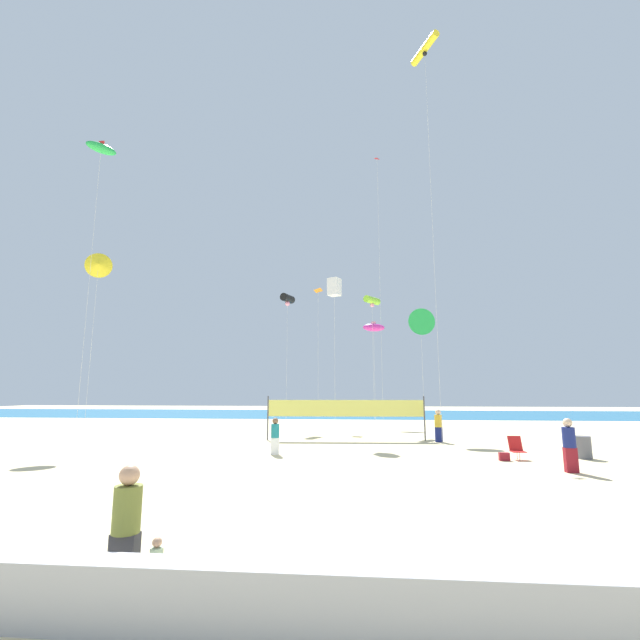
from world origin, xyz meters
TOP-DOWN VIEW (x-y plane):
  - ground_plane at (0.00, 0.00)m, footprint 120.00×120.00m
  - ocean_band at (0.00, 35.34)m, footprint 120.00×20.00m
  - boardwalk_ledge at (0.00, -10.99)m, footprint 28.00×0.44m
  - mother_figure at (-1.48, -10.08)m, footprint 0.38×0.38m
  - toddler_figure at (-0.95, -10.22)m, footprint 0.17×0.17m
  - beachgoer_mustard_shirt at (5.95, 7.86)m, footprint 0.39×0.39m
  - beachgoer_navy_shirt at (8.79, -0.51)m, footprint 0.41×0.41m
  - beachgoer_teal_shirt at (-1.86, 2.63)m, footprint 0.35×0.35m
  - folding_beach_chair at (7.98, 2.21)m, footprint 0.52×0.65m
  - trash_barrel at (10.72, 2.67)m, footprint 0.63×0.63m
  - volleyball_net at (0.99, 8.22)m, footprint 8.73×0.52m
  - beach_handbag at (7.36, 1.82)m, footprint 0.38×0.19m
  - kite_white_box at (0.35, 9.24)m, footprint 0.88×0.88m
  - kite_green_delta at (5.52, 9.89)m, footprint 1.65×0.65m
  - kite_green_inflatable at (-10.88, 2.53)m, footprint 1.49×1.20m
  - kite_lime_tube at (2.79, 14.86)m, footprint 1.29×1.52m
  - kite_orange_diamond at (-1.46, 17.82)m, footprint 0.84×0.84m
  - kite_yellow_delta at (-12.26, 5.23)m, footprint 1.38×0.94m
  - kite_red_diamond at (3.25, 11.88)m, footprint 0.49×0.49m
  - kite_yellow_tube at (5.66, 5.36)m, footprint 1.29×2.25m
  - kite_black_tube at (-3.69, 16.21)m, footprint 1.02×1.46m
  - kite_magenta_inflatable at (3.01, 18.74)m, footprint 1.94×1.10m

SIDE VIEW (x-z plane):
  - ground_plane at x=0.00m, z-range 0.00..0.00m
  - ocean_band at x=0.00m, z-range 0.00..0.01m
  - beach_handbag at x=7.36m, z-range 0.00..0.31m
  - boardwalk_ledge at x=0.00m, z-range 0.00..0.76m
  - toddler_figure at x=-0.95m, z-range 0.03..0.79m
  - trash_barrel at x=10.72m, z-range 0.00..0.88m
  - folding_beach_chair at x=7.98m, z-range 0.02..0.91m
  - beachgoer_teal_shirt at x=-1.86m, z-range 0.05..1.59m
  - mother_figure at x=-1.48m, z-range 0.06..1.72m
  - beachgoer_mustard_shirt at x=5.95m, z-range 0.06..1.76m
  - beachgoer_navy_shirt at x=8.79m, z-range 0.06..1.83m
  - volleyball_net at x=0.99m, z-range 0.44..2.84m
  - kite_green_delta at x=5.52m, z-range 2.98..10.55m
  - kite_magenta_inflatable at x=3.01m, z-range 3.63..11.90m
  - kite_white_box at x=0.35m, z-range 4.17..13.61m
  - kite_lime_tube at x=2.79m, z-range 4.44..13.92m
  - kite_yellow_delta at x=-12.26m, z-range 4.37..14.52m
  - kite_black_tube at x=-3.69m, z-range 4.69..14.78m
  - kite_orange_diamond at x=-1.46m, z-range 5.17..16.15m
  - kite_green_inflatable at x=-10.88m, z-range 7.08..22.08m
  - kite_red_diamond at x=3.25m, z-range 7.43..26.27m
  - kite_yellow_tube at x=5.66m, z-range 10.51..32.12m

